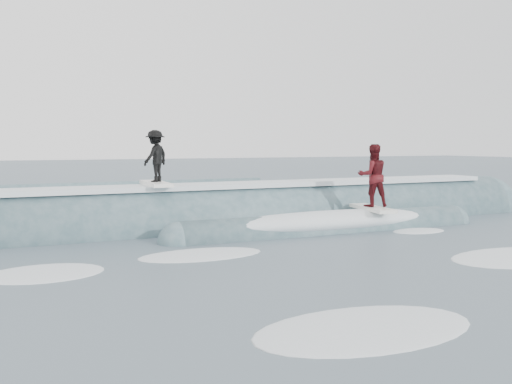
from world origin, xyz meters
name	(u,v)px	position (x,y,z in m)	size (l,w,h in m)	color
ground	(319,250)	(0.00, 0.00, 0.00)	(160.00, 160.00, 0.00)	#435562
breaking_wave	(252,225)	(0.22, 4.25, 0.04)	(22.47, 4.02, 2.48)	#36535C
surfer_black	(155,159)	(-2.68, 4.52, 2.05)	(1.08, 2.02, 1.57)	white
surfer_red	(373,178)	(3.22, 2.32, 1.48)	(1.04, 2.06, 1.93)	white
whitewater	(406,265)	(0.77, -2.14, 0.00)	(14.26, 8.02, 0.10)	white
far_swells	(138,192)	(-0.08, 17.65, 0.00)	(36.23, 8.65, 0.80)	#36535C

